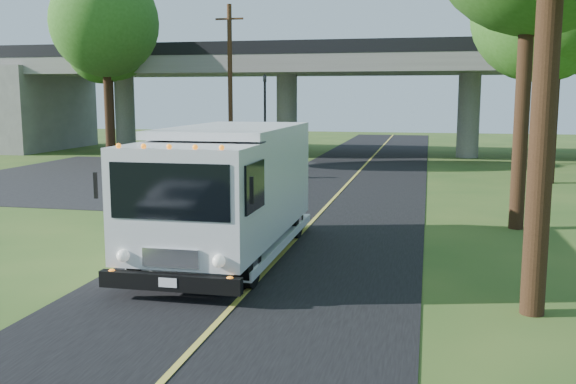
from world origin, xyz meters
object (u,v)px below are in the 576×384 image
(tree_left_far, at_px, (110,41))
(pedestrian, at_px, (245,158))
(traffic_signal, at_px, (265,109))
(step_van, at_px, (227,188))
(utility_pole, at_px, (230,85))
(red_sedan, at_px, (213,161))
(tree_left_lot, at_px, (107,23))

(tree_left_far, bearing_deg, pedestrian, -38.26)
(traffic_signal, relative_size, step_van, 0.68)
(utility_pole, distance_m, red_sedan, 6.19)
(step_van, height_order, red_sedan, step_van)
(step_van, distance_m, pedestrian, 15.35)
(utility_pole, bearing_deg, red_sedan, -83.40)
(red_sedan, bearing_deg, pedestrian, -126.62)
(step_van, bearing_deg, traffic_signal, 101.83)
(red_sedan, bearing_deg, tree_left_lot, 48.81)
(traffic_signal, height_order, tree_left_lot, tree_left_lot)
(tree_left_lot, height_order, step_van, tree_left_lot)
(pedestrian, bearing_deg, utility_pole, -28.08)
(step_van, bearing_deg, tree_left_lot, 124.57)
(tree_left_lot, distance_m, step_van, 22.81)
(tree_left_lot, distance_m, pedestrian, 11.54)
(utility_pole, height_order, red_sedan, utility_pole)
(traffic_signal, distance_m, utility_pole, 2.86)
(tree_left_lot, xyz_separation_m, step_van, (12.54, -18.03, -6.15))
(utility_pole, height_order, tree_left_far, tree_left_far)
(tree_left_lot, bearing_deg, utility_pole, 18.97)
(tree_left_far, bearing_deg, tree_left_lot, -63.43)
(utility_pole, bearing_deg, traffic_signal, 53.13)
(step_van, xyz_separation_m, pedestrian, (-3.88, 14.83, -0.76))
(step_van, bearing_deg, tree_left_far, 122.64)
(tree_left_lot, distance_m, tree_left_far, 6.72)
(tree_left_lot, bearing_deg, pedestrian, -20.28)
(utility_pole, height_order, tree_left_lot, tree_left_lot)
(utility_pole, xyz_separation_m, tree_left_far, (-9.29, 3.84, 2.86))
(tree_left_far, height_order, red_sedan, tree_left_far)
(step_van, bearing_deg, utility_pole, 106.94)
(red_sedan, bearing_deg, tree_left_far, 28.71)
(tree_left_far, relative_size, red_sedan, 1.91)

